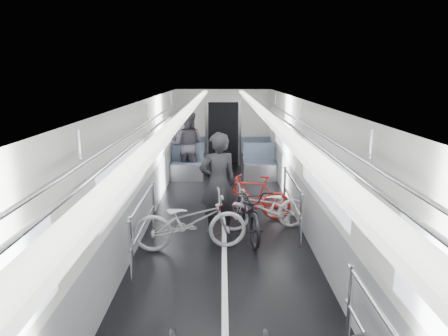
% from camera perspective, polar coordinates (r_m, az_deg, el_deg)
% --- Properties ---
extents(car_shell, '(3.02, 14.01, 2.41)m').
position_cam_1_polar(car_shell, '(7.74, -0.01, 0.27)').
color(car_shell, black).
rests_on(car_shell, ground).
extents(bike_left_far, '(1.94, 0.91, 0.98)m').
position_cam_1_polar(bike_left_far, '(6.69, -4.82, -7.60)').
color(bike_left_far, '#9E9EA2').
rests_on(bike_left_far, floor).
extents(bike_right_mid, '(1.75, 0.86, 0.88)m').
position_cam_1_polar(bike_right_mid, '(7.53, 5.74, -5.60)').
color(bike_right_mid, silver).
rests_on(bike_right_mid, floor).
extents(bike_right_far, '(1.57, 0.75, 0.91)m').
position_cam_1_polar(bike_right_far, '(8.08, 4.21, -4.14)').
color(bike_right_far, '#B31B16').
rests_on(bike_right_far, floor).
extents(bike_aisle, '(0.90, 1.90, 0.96)m').
position_cam_1_polar(bike_aisle, '(7.26, 3.47, -5.98)').
color(bike_aisle, black).
rests_on(bike_aisle, floor).
extents(person_standing, '(0.78, 0.62, 1.88)m').
position_cam_1_polar(person_standing, '(7.20, -0.86, -2.26)').
color(person_standing, black).
rests_on(person_standing, floor).
extents(person_seated, '(1.04, 0.89, 1.89)m').
position_cam_1_polar(person_seated, '(11.14, -5.21, 3.29)').
color(person_seated, '#302C34').
rests_on(person_seated, floor).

